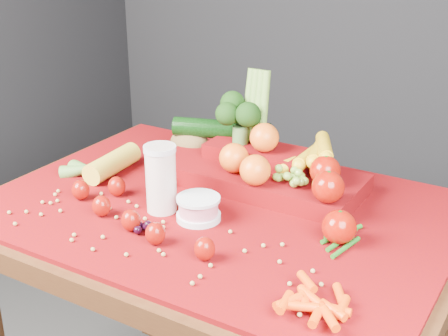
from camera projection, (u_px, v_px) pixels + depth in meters
The scene contains 12 objects.
table at pixel (220, 246), 1.49m from camera, with size 1.10×0.80×0.75m.
red_cloth at pixel (220, 208), 1.45m from camera, with size 1.05×0.75×0.01m, color #650703.
milk_glass at pixel (161, 176), 1.40m from camera, with size 0.07×0.07×0.16m.
yogurt_bowl at pixel (198, 207), 1.38m from camera, with size 0.10×0.10×0.05m.
strawberry_scatter at pixel (134, 206), 1.39m from camera, with size 0.44×0.28×0.05m.
dark_grape_cluster at pixel (139, 225), 1.34m from camera, with size 0.06×0.05×0.03m, color black, non-canonical shape.
soybean_scatter at pixel (169, 240), 1.29m from camera, with size 0.84×0.24×0.01m, color tan, non-canonical shape.
corn_ear at pixel (95, 167), 1.60m from camera, with size 0.19×0.24×0.06m.
potato at pixel (190, 144), 1.71m from camera, with size 0.12×0.09×0.08m, color brown.
baby_carrot_pile at pixel (321, 299), 1.08m from camera, with size 0.17×0.17×0.03m, color #E94008, non-canonical shape.
green_bean_pile at pixel (344, 239), 1.29m from camera, with size 0.14×0.12×0.01m, color #1A5F15, non-canonical shape.
produce_mound at pixel (264, 163), 1.54m from camera, with size 0.61×0.36×0.27m.
Camera 1 is at (0.68, -1.11, 1.40)m, focal length 50.00 mm.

